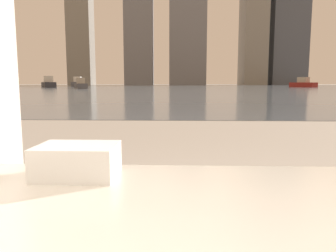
# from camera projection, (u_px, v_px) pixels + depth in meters

# --- Properties ---
(towel_stack) EXTENTS (0.29, 0.22, 0.12)m
(towel_stack) POSITION_uv_depth(u_px,v_px,m) (77.00, 161.00, 1.22)
(towel_stack) COLOR white
(towel_stack) RESTS_ON bathtub
(harbor_water) EXTENTS (180.00, 110.00, 0.01)m
(harbor_water) POSITION_uv_depth(u_px,v_px,m) (179.00, 87.00, 61.77)
(harbor_water) COLOR slate
(harbor_water) RESTS_ON ground_plane
(harbor_boat_0) EXTENTS (4.06, 5.33, 1.92)m
(harbor_boat_0) POSITION_uv_depth(u_px,v_px,m) (49.00, 83.00, 55.15)
(harbor_boat_0) COLOR #2D2D33
(harbor_boat_0) RESTS_ON harbor_water
(harbor_boat_3) EXTENTS (4.01, 4.90, 1.80)m
(harbor_boat_3) POSITION_uv_depth(u_px,v_px,m) (303.00, 84.00, 58.86)
(harbor_boat_3) COLOR maroon
(harbor_boat_3) RESTS_ON harbor_water
(harbor_boat_4) EXTENTS (2.85, 4.19, 1.49)m
(harbor_boat_4) POSITION_uv_depth(u_px,v_px,m) (81.00, 85.00, 45.53)
(harbor_boat_4) COLOR #4C4C51
(harbor_boat_4) RESTS_ON harbor_water
(harbor_boat_5) EXTENTS (2.65, 5.63, 2.03)m
(harbor_boat_5) POSITION_uv_depth(u_px,v_px,m) (78.00, 83.00, 67.22)
(harbor_boat_5) COLOR #4C4C51
(harbor_boat_5) RESTS_ON harbor_water
(skyline_tower_0) EXTENTS (8.25, 7.50, 59.38)m
(skyline_tower_0) POSITION_uv_depth(u_px,v_px,m) (79.00, 0.00, 114.64)
(skyline_tower_0) COLOR gray
(skyline_tower_0) RESTS_ON ground_plane
(skyline_tower_1) EXTENTS (9.92, 6.51, 37.53)m
(skyline_tower_1) POSITION_uv_depth(u_px,v_px,m) (139.00, 31.00, 115.30)
(skyline_tower_1) COLOR slate
(skyline_tower_1) RESTS_ON ground_plane
(skyline_tower_2) EXTENTS (12.68, 10.01, 40.32)m
(skyline_tower_2) POSITION_uv_depth(u_px,v_px,m) (188.00, 27.00, 114.48)
(skyline_tower_2) COLOR slate
(skyline_tower_2) RESTS_ON ground_plane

